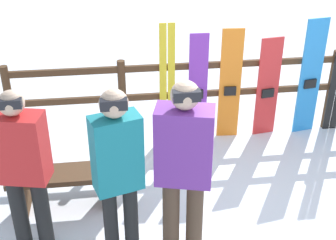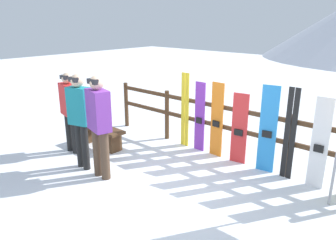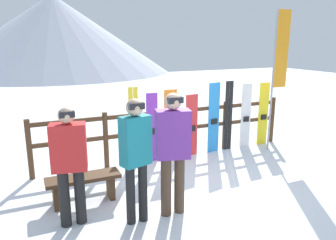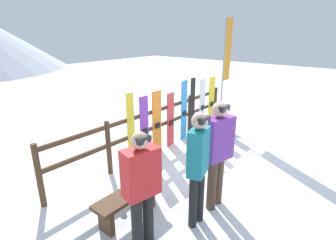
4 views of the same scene
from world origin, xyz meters
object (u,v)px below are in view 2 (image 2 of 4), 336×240
Objects in this scene: snowboard_red at (239,129)px; person_red at (70,107)px; bench at (102,133)px; snowboard_white at (320,144)px; person_purple at (99,120)px; snowboard_purple at (200,117)px; snowboard_orange at (217,120)px; ski_pair_yellow at (185,110)px; snowboard_blue at (268,130)px; ski_pair_black at (290,134)px; person_teal at (80,114)px.

person_red is at bearing -147.11° from snowboard_red.
snowboard_white is at bearing 17.30° from bench.
bench is 1.60m from person_purple.
snowboard_orange is at bearing 0.01° from snowboard_purple.
person_purple is (1.38, -0.30, 0.09)m from person_red.
snowboard_white reaches higher than snowboard_purple.
person_purple is at bearing -124.31° from snowboard_red.
ski_pair_yellow is at bearing 45.09° from bench.
snowboard_blue is (2.02, 2.13, -0.25)m from person_purple.
ski_pair_black is (3.79, 1.84, -0.15)m from person_red.
snowboard_purple is at bearing 37.25° from bench.
snowboard_blue is at bearing 0.00° from snowboard_purple.
person_purple is 1.32× the size of snowboard_red.
snowboard_white is at bearing 31.71° from person_teal.
snowboard_blue reaches higher than snowboard_purple.
snowboard_blue is at bearing 180.00° from snowboard_white.
person_red is at bearing -113.51° from bench.
ski_pair_black reaches higher than snowboard_purple.
snowboard_white is (3.46, 2.14, -0.29)m from person_teal.
person_purple is 2.35m from snowboard_orange.
snowboard_orange is at bearing 54.98° from person_teal.
ski_pair_yellow is 1.89m from snowboard_blue.
bench is 4.25m from snowboard_white.
ski_pair_yellow is 1.33m from snowboard_red.
snowboard_orange reaches higher than bench.
snowboard_white is at bearing -0.00° from snowboard_blue.
person_purple reaches higher than snowboard_white.
snowboard_purple is at bearing -179.99° from snowboard_orange.
bench is 0.89m from person_red.
snowboard_purple is (0.52, 2.13, -0.32)m from person_purple.
bench is 0.64× the size of person_teal.
person_teal is 2.96m from snowboard_red.
person_purple is at bearing -133.44° from snowboard_blue.
bench is at bearing -160.43° from ski_pair_black.
ski_pair_yellow reaches higher than snowboard_white.
snowboard_orange is at bearing -180.00° from snowboard_blue.
snowboard_red is at bearing 25.93° from bench.
snowboard_white is at bearing 0.01° from snowboard_red.
person_purple is 2.22m from snowboard_purple.
snowboard_blue is at bearing 0.02° from snowboard_red.
snowboard_purple is 0.97× the size of snowboard_orange.
person_red is 1.04× the size of ski_pair_yellow.
snowboard_blue reaches higher than bench.
snowboard_blue is (2.57, 2.14, -0.25)m from person_teal.
snowboard_red is 0.86× the size of snowboard_blue.
person_red is 4.22m from ski_pair_black.
snowboard_purple is 1.89m from ski_pair_black.
person_red is 1.41m from person_purple.
snowboard_blue reaches higher than snowboard_white.
snowboard_red is at bearing 46.78° from person_teal.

